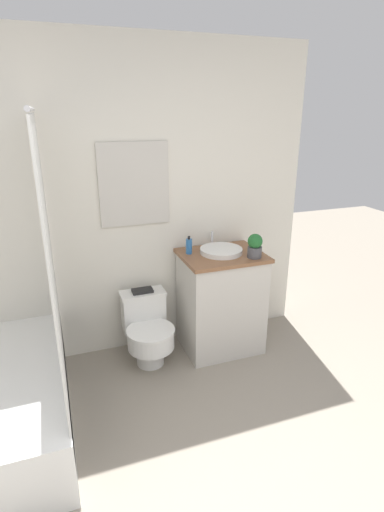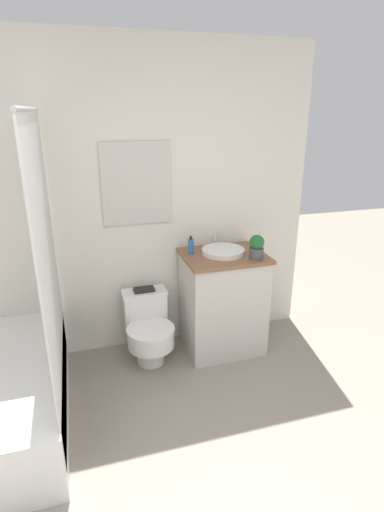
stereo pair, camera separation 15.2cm
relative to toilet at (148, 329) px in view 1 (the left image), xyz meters
name	(u,v)px [view 1 (the left image)]	position (x,y,z in m)	size (l,w,h in m)	color
wall_back	(112,207)	(-0.17, 0.30, 0.97)	(3.31, 0.07, 2.50)	silver
shower_area	(16,393)	(-0.97, -0.45, -0.02)	(0.68, 1.46, 1.98)	white
toilet	(148,329)	(0.00, 0.00, 0.00)	(0.38, 0.52, 0.56)	white
vanity	(221,301)	(0.64, -0.01, 0.15)	(0.67, 0.53, 0.87)	beige
sink	(221,251)	(0.64, 0.01, 0.60)	(0.35, 0.38, 0.13)	white
soap_bottle	(189,246)	(0.39, 0.09, 0.64)	(0.05, 0.05, 0.15)	#2D6BB2
potted_plant	(255,246)	(0.85, -0.17, 0.68)	(0.12, 0.12, 0.19)	#4C4C51
book_on_tank	(142,291)	(0.00, 0.13, 0.29)	(0.17, 0.10, 0.02)	black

